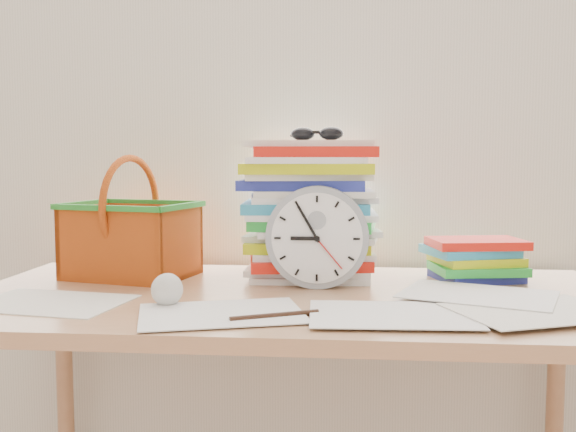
# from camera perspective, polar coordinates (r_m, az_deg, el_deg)

# --- Properties ---
(curtain) EXTENTS (2.40, 0.01, 2.50)m
(curtain) POSITION_cam_1_polar(r_m,az_deg,el_deg) (1.75, 1.47, 13.75)
(curtain) COLOR white
(curtain) RESTS_ON room_shell
(desk) EXTENTS (1.40, 0.70, 0.75)m
(desk) POSITION_cam_1_polar(r_m,az_deg,el_deg) (1.40, 0.43, -9.88)
(desk) COLOR #AF7B52
(desk) RESTS_ON ground
(paper_stack) EXTENTS (0.34, 0.29, 0.33)m
(paper_stack) POSITION_cam_1_polar(r_m,az_deg,el_deg) (1.56, 1.93, 0.60)
(paper_stack) COLOR white
(paper_stack) RESTS_ON desk
(clock) EXTENTS (0.23, 0.05, 0.23)m
(clock) POSITION_cam_1_polar(r_m,az_deg,el_deg) (1.42, 2.62, -1.88)
(clock) COLOR #949AA1
(clock) RESTS_ON desk
(sunglasses) EXTENTS (0.18, 0.16, 0.04)m
(sunglasses) POSITION_cam_1_polar(r_m,az_deg,el_deg) (1.52, 2.58, 7.32)
(sunglasses) COLOR black
(sunglasses) RESTS_ON paper_stack
(book_stack) EXTENTS (0.28, 0.24, 0.10)m
(book_stack) POSITION_cam_1_polar(r_m,az_deg,el_deg) (1.58, 16.08, -3.74)
(book_stack) COLOR white
(book_stack) RESTS_ON desk
(basket) EXTENTS (0.33, 0.28, 0.29)m
(basket) POSITION_cam_1_polar(r_m,az_deg,el_deg) (1.60, -13.77, -0.15)
(basket) COLOR #C75213
(basket) RESTS_ON desk
(crumpled_ball) EXTENTS (0.06, 0.06, 0.06)m
(crumpled_ball) POSITION_cam_1_polar(r_m,az_deg,el_deg) (1.28, -10.72, -6.42)
(crumpled_ball) COLOR silver
(crumpled_ball) RESTS_ON desk
(pen) EXTENTS (0.16, 0.08, 0.01)m
(pen) POSITION_cam_1_polar(r_m,az_deg,el_deg) (1.16, -1.18, -8.86)
(pen) COLOR black
(pen) RESTS_ON desk
(scattered_papers) EXTENTS (1.26, 0.42, 0.02)m
(scattered_papers) POSITION_cam_1_polar(r_m,az_deg,el_deg) (1.38, 0.43, -6.63)
(scattered_papers) COLOR white
(scattered_papers) RESTS_ON desk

